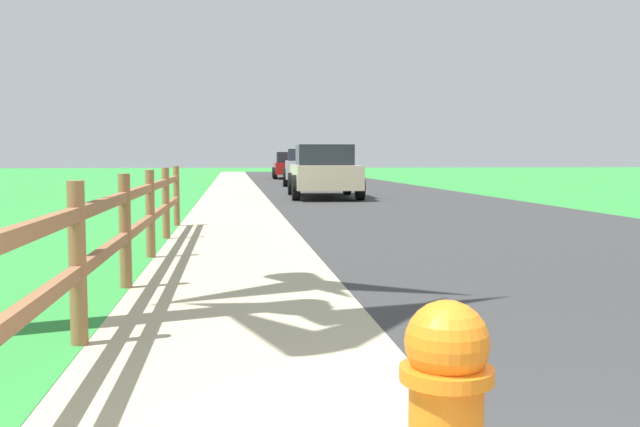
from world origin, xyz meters
TOP-DOWN VIEW (x-y plane):
  - ground_plane at (0.00, 25.00)m, footprint 120.00×120.00m
  - road_asphalt at (3.50, 27.00)m, footprint 7.00×66.00m
  - curb_concrete at (-3.00, 27.00)m, footprint 6.00×66.00m
  - grass_verge at (-4.50, 27.00)m, footprint 5.00×66.00m
  - rail_fence at (-2.03, 5.50)m, footprint 0.11×12.17m
  - parked_suv_beige at (1.73, 20.12)m, footprint 2.21×5.00m
  - parked_car_silver at (2.24, 29.76)m, footprint 2.37×5.01m
  - parked_car_red at (2.40, 39.96)m, footprint 2.30×4.90m

SIDE VIEW (x-z plane):
  - ground_plane at x=0.00m, z-range 0.00..0.00m
  - road_asphalt at x=3.50m, z-range 0.00..0.01m
  - curb_concrete at x=-3.00m, z-range 0.00..0.01m
  - grass_verge at x=-4.50m, z-range 0.00..0.01m
  - rail_fence at x=-2.03m, z-range 0.08..1.15m
  - parked_car_red at x=2.40m, z-range -0.01..1.54m
  - parked_suv_beige at x=1.73m, z-range -0.01..1.60m
  - parked_car_silver at x=2.24m, z-range 0.03..1.63m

